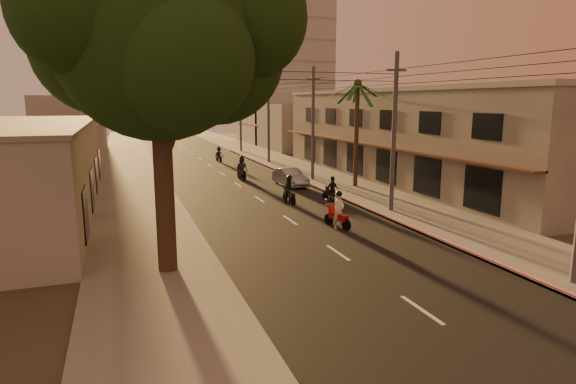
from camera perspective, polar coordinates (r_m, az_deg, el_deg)
name	(u,v)px	position (r m, az deg, el deg)	size (l,w,h in m)	color
ground	(360,268)	(18.89, 8.55, -8.93)	(160.00, 160.00, 0.00)	#383023
road	(238,185)	(37.19, -5.96, 0.88)	(10.00, 140.00, 0.02)	black
sidewalk_right	(327,179)	(39.57, 4.66, 1.56)	(5.00, 140.00, 0.12)	slate
sidewalk_left	(136,190)	(36.22, -17.58, 0.25)	(5.00, 140.00, 0.12)	slate
curb_stripe	(325,191)	(34.10, 4.38, 0.16)	(0.20, 60.00, 0.20)	red
shophouse_row	(411,135)	(40.53, 14.33, 6.59)	(8.80, 34.20, 7.30)	gray
left_building	(14,170)	(30.41, -29.72, 2.27)	(8.20, 24.20, 5.20)	#9E988E
distant_tower	(283,50)	(76.12, -0.57, 16.47)	(12.10, 12.10, 28.00)	#B7B5B2
broadleaf_tree	(168,38)	(18.04, -14.02, 17.30)	(9.60, 8.70, 12.10)	black
palm_tree	(358,90)	(35.70, 8.25, 11.93)	(5.00, 5.00, 8.20)	black
utility_poles	(313,99)	(38.56, 3.00, 11.01)	(1.20, 48.26, 9.00)	#38383A
filler_right	(296,127)	(64.78, 0.93, 7.75)	(8.00, 14.00, 6.00)	#9E988E
filler_left_near	(56,146)	(50.15, -25.77, 4.92)	(8.00, 14.00, 4.40)	#9E988E
filler_left_far	(72,124)	(67.95, -24.26, 7.38)	(8.00, 14.00, 7.00)	#9E988E
scooter_red	(338,212)	(24.30, 5.98, -2.33)	(0.97, 1.92, 1.93)	black
scooter_mid_a	(290,191)	(30.08, 0.18, 0.18)	(0.93, 1.85, 1.82)	black
scooter_mid_b	(332,190)	(30.74, 5.26, 0.23)	(1.15, 1.63, 1.65)	black
scooter_far_a	(242,169)	(39.57, -5.51, 2.77)	(1.01, 2.03, 2.00)	black
scooter_far_b	(219,155)	(51.47, -8.18, 4.38)	(1.16, 1.68, 1.65)	black
parked_car	(290,177)	(36.40, 0.26, 1.76)	(1.79, 4.16, 1.33)	#979A9F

